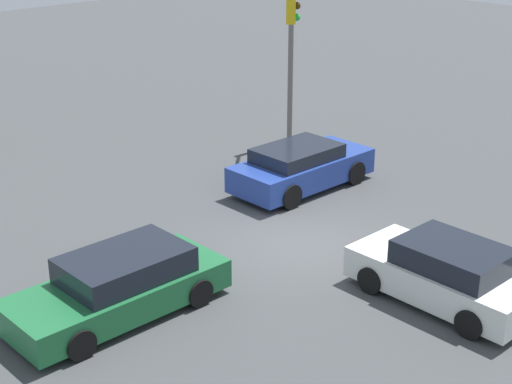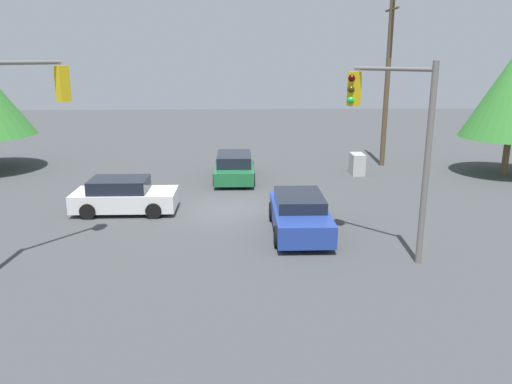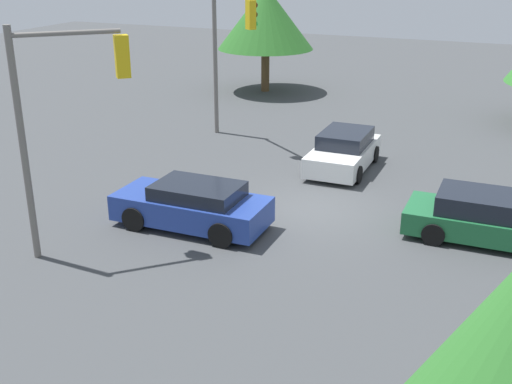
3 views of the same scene
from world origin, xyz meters
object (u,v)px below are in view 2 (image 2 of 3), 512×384
(electrical_cabinet, at_px, (357,164))
(sedan_white, at_px, (124,196))
(traffic_signal_main, at_px, (6,127))
(traffic_signal_cross, at_px, (395,127))
(sedan_green, at_px, (234,167))
(sedan_blue, at_px, (300,214))

(electrical_cabinet, bearing_deg, sedan_white, -59.84)
(sedan_white, xyz_separation_m, traffic_signal_main, (5.38, -1.78, 3.51))
(traffic_signal_cross, bearing_deg, traffic_signal_main, 49.76)
(sedan_green, relative_size, traffic_signal_main, 0.77)
(sedan_white, bearing_deg, sedan_blue, 69.08)
(sedan_blue, height_order, traffic_signal_cross, traffic_signal_cross)
(sedan_green, bearing_deg, electrical_cabinet, 7.88)
(sedan_white, distance_m, sedan_blue, 7.22)
(sedan_green, height_order, traffic_signal_main, traffic_signal_main)
(sedan_white, bearing_deg, traffic_signal_main, -18.31)
(sedan_white, relative_size, traffic_signal_main, 0.66)
(traffic_signal_main, bearing_deg, traffic_signal_cross, -48.15)
(sedan_blue, height_order, electrical_cabinet, sedan_blue)
(sedan_blue, relative_size, electrical_cabinet, 3.90)
(sedan_blue, bearing_deg, traffic_signal_main, 18.22)
(sedan_white, distance_m, electrical_cabinet, 12.53)
(traffic_signal_main, xyz_separation_m, electrical_cabinet, (-11.68, 12.61, -3.62))
(sedan_blue, distance_m, sedan_green, 8.33)
(traffic_signal_main, distance_m, traffic_signal_cross, 11.08)
(traffic_signal_main, relative_size, traffic_signal_cross, 1.03)
(sedan_white, bearing_deg, electrical_cabinet, 120.16)
(sedan_blue, relative_size, traffic_signal_cross, 0.75)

